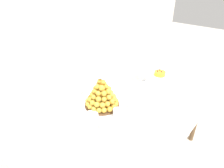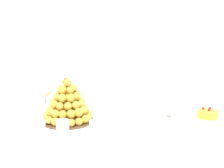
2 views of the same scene
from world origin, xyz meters
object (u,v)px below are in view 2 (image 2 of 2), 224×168
object	(u,v)px
macaron_goblet	(170,87)
fruit_tart_plate	(207,116)
serving_tray	(78,126)
creme_brulee_ramekin	(37,123)
dessert_cup_mid_left	(63,128)
dessert_cup_mid_right	(128,124)
dessert_cup_left	(30,132)
dessert_cup_centre	(95,128)
croquembouche	(67,103)
wine_glass	(45,91)

from	to	relation	value
macaron_goblet	fruit_tart_plate	xyz separation A→B (m)	(0.17, -0.05, -0.14)
serving_tray	creme_brulee_ramekin	world-z (taller)	creme_brulee_ramekin
serving_tray	dessert_cup_mid_left	distance (m)	0.12
dessert_cup_mid_right	fruit_tart_plate	bearing A→B (deg)	12.47
dessert_cup_left	creme_brulee_ramekin	bearing A→B (deg)	81.41
creme_brulee_ramekin	dessert_cup_centre	bearing A→B (deg)	-29.39
croquembouche	dessert_cup_mid_left	distance (m)	0.17
croquembouche	dessert_cup_mid_left	size ratio (longest dim) A/B	3.90
serving_tray	dessert_cup_left	xyz separation A→B (m)	(-0.19, -0.10, 0.02)
dessert_cup_centre	creme_brulee_ramekin	size ratio (longest dim) A/B	0.62
macaron_goblet	wine_glass	xyz separation A→B (m)	(-0.57, 0.13, -0.02)
croquembouche	fruit_tart_plate	distance (m)	0.66
dessert_cup_left	macaron_goblet	xyz separation A→B (m)	(0.63, 0.15, 0.12)
creme_brulee_ramekin	wine_glass	world-z (taller)	wine_glass
croquembouche	dessert_cup_centre	distance (m)	0.21
creme_brulee_ramekin	dessert_cup_mid_right	bearing A→B (deg)	-17.40
serving_tray	dessert_cup_left	distance (m)	0.22
dessert_cup_mid_left	macaron_goblet	size ratio (longest dim) A/B	0.25
serving_tray	dessert_cup_left	world-z (taller)	dessert_cup_left
dessert_cup_left	wine_glass	world-z (taller)	wine_glass
croquembouche	macaron_goblet	world-z (taller)	same
serving_tray	dessert_cup_centre	world-z (taller)	dessert_cup_centre
serving_tray	dessert_cup_mid_right	bearing A→B (deg)	-25.14
croquembouche	fruit_tart_plate	world-z (taller)	croquembouche
fruit_tart_plate	wine_glass	size ratio (longest dim) A/B	1.20
serving_tray	dessert_cup_left	bearing A→B (deg)	-151.48
dessert_cup_centre	fruit_tart_plate	world-z (taller)	dessert_cup_centre
dessert_cup_centre	creme_brulee_ramekin	xyz separation A→B (m)	(-0.24, 0.13, -0.01)
macaron_goblet	wine_glass	world-z (taller)	macaron_goblet
dessert_cup_mid_left	fruit_tart_plate	distance (m)	0.68
serving_tray	croquembouche	xyz separation A→B (m)	(-0.04, 0.06, 0.09)
croquembouche	creme_brulee_ramekin	bearing A→B (deg)	-164.10
creme_brulee_ramekin	macaron_goblet	xyz separation A→B (m)	(0.61, 0.02, 0.13)
dessert_cup_mid_left	dessert_cup_centre	bearing A→B (deg)	-6.48
croquembouche	wine_glass	world-z (taller)	croquembouche
croquembouche	dessert_cup_left	distance (m)	0.24
creme_brulee_ramekin	croquembouche	bearing A→B (deg)	15.90
dessert_cup_mid_right	wine_glass	size ratio (longest dim) A/B	0.30
dessert_cup_centre	croquembouche	bearing A→B (deg)	120.08
dessert_cup_mid_right	macaron_goblet	distance (m)	0.30
dessert_cup_centre	macaron_goblet	bearing A→B (deg)	22.66
croquembouche	dessert_cup_centre	size ratio (longest dim) A/B	4.42
dessert_cup_mid_left	dessert_cup_centre	xyz separation A→B (m)	(0.13, -0.01, -0.00)
creme_brulee_ramekin	fruit_tart_plate	xyz separation A→B (m)	(0.78, -0.03, -0.01)
croquembouche	fruit_tart_plate	size ratio (longest dim) A/B	1.14
croquembouche	dessert_cup_mid_right	distance (m)	0.29
dessert_cup_left	dessert_cup_centre	size ratio (longest dim) A/B	0.99
serving_tray	creme_brulee_ramekin	bearing A→B (deg)	172.45
wine_glass	dessert_cup_centre	bearing A→B (deg)	-55.16
croquembouche	fruit_tart_plate	xyz separation A→B (m)	(0.65, -0.07, -0.08)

